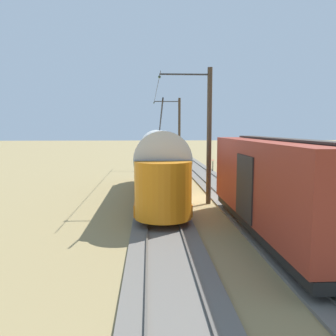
# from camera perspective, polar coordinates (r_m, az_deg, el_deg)

# --- Properties ---
(ground_plane) EXTENTS (220.00, 220.00, 0.00)m
(ground_plane) POSITION_cam_1_polar(r_m,az_deg,el_deg) (21.87, 4.63, -5.10)
(ground_plane) COLOR #937F51
(track_streetcar_siding) EXTENTS (2.80, 80.00, 0.18)m
(track_streetcar_siding) POSITION_cam_1_polar(r_m,az_deg,el_deg) (22.59, 10.39, -4.67)
(track_streetcar_siding) COLOR #666059
(track_streetcar_siding) RESTS_ON ground
(track_adjacent_siding) EXTENTS (2.80, 80.00, 0.18)m
(track_adjacent_siding) POSITION_cam_1_polar(r_m,az_deg,el_deg) (21.97, -1.52, -4.88)
(track_adjacent_siding) COLOR #666059
(track_adjacent_siding) RESTS_ON ground
(vintage_streetcar) EXTENTS (2.65, 15.93, 5.57)m
(vintage_streetcar) POSITION_cam_1_polar(r_m,az_deg,el_deg) (21.88, -1.56, 0.89)
(vintage_streetcar) COLOR orange
(vintage_streetcar) RESTS_ON ground
(boxcar_adjacent) EXTENTS (2.96, 11.36, 3.85)m
(boxcar_adjacent) POSITION_cam_1_polar(r_m,az_deg,el_deg) (14.54, 18.12, -2.64)
(boxcar_adjacent) COLOR maroon
(boxcar_adjacent) RESTS_ON ground
(catenary_pole_foreground) EXTENTS (3.09, 0.28, 7.85)m
(catenary_pole_foreground) POSITION_cam_1_polar(r_m,az_deg,el_deg) (39.27, 1.77, 6.08)
(catenary_pole_foreground) COLOR #423323
(catenary_pole_foreground) RESTS_ON ground
(catenary_pole_mid_near) EXTENTS (3.09, 0.28, 7.85)m
(catenary_pole_mid_near) POSITION_cam_1_polar(r_m,az_deg,el_deg) (20.06, 6.61, 5.64)
(catenary_pole_mid_near) COLOR #423323
(catenary_pole_mid_near) RESTS_ON ground
(overhead_wire_run) EXTENTS (2.88, 23.35, 0.18)m
(overhead_wire_run) POSITION_cam_1_polar(r_m,az_deg,el_deg) (30.30, -1.86, 12.03)
(overhead_wire_run) COLOR black
(overhead_wire_run) RESTS_ON ground
(switch_stand) EXTENTS (0.50, 0.30, 1.24)m
(switch_stand) POSITION_cam_1_polar(r_m,az_deg,el_deg) (35.48, 7.42, 0.48)
(switch_stand) COLOR black
(switch_stand) RESTS_ON ground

